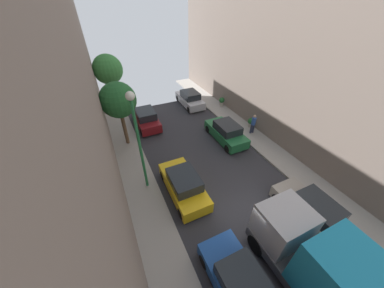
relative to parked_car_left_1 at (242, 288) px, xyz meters
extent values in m
plane|color=#2D2D33|center=(2.70, 2.33, -0.72)|extent=(32.00, 32.00, 0.00)
cube|color=gray|center=(-2.30, 2.33, -0.64)|extent=(2.00, 44.00, 0.15)
cube|color=gray|center=(7.70, 2.33, -0.64)|extent=(2.00, 44.00, 0.15)
cube|color=#194799|center=(0.00, 0.04, -0.17)|extent=(1.76, 4.20, 0.76)
cube|color=#1E2328|center=(0.00, -0.11, 0.53)|extent=(1.56, 2.10, 0.64)
cylinder|color=black|center=(-0.78, 1.59, -0.40)|extent=(0.22, 0.64, 0.64)
cylinder|color=black|center=(0.78, 1.59, -0.40)|extent=(0.22, 0.64, 0.64)
cube|color=gold|center=(0.00, 5.81, -0.17)|extent=(1.76, 4.20, 0.76)
cube|color=#1E2328|center=(0.00, 5.66, 0.53)|extent=(1.56, 2.10, 0.64)
cylinder|color=black|center=(-0.78, 7.36, -0.40)|extent=(0.22, 0.64, 0.64)
cylinder|color=black|center=(0.78, 7.36, -0.40)|extent=(0.22, 0.64, 0.64)
cylinder|color=black|center=(-0.78, 4.26, -0.40)|extent=(0.22, 0.64, 0.64)
cylinder|color=black|center=(0.78, 4.26, -0.40)|extent=(0.22, 0.64, 0.64)
cube|color=maroon|center=(0.00, 14.60, -0.17)|extent=(1.76, 4.20, 0.76)
cube|color=#1E2328|center=(0.00, 14.45, 0.53)|extent=(1.56, 2.10, 0.64)
cylinder|color=black|center=(-0.78, 16.15, -0.40)|extent=(0.22, 0.64, 0.64)
cylinder|color=black|center=(0.78, 16.15, -0.40)|extent=(0.22, 0.64, 0.64)
cylinder|color=black|center=(-0.78, 13.05, -0.40)|extent=(0.22, 0.64, 0.64)
cylinder|color=black|center=(0.78, 13.05, -0.40)|extent=(0.22, 0.64, 0.64)
cube|color=gray|center=(5.40, 1.26, -0.17)|extent=(1.76, 4.20, 0.76)
cube|color=#1E2328|center=(5.40, 1.11, 0.53)|extent=(1.56, 2.10, 0.64)
cylinder|color=black|center=(4.62, 2.81, -0.40)|extent=(0.22, 0.64, 0.64)
cylinder|color=black|center=(6.18, 2.81, -0.40)|extent=(0.22, 0.64, 0.64)
cylinder|color=black|center=(4.62, -0.29, -0.40)|extent=(0.22, 0.64, 0.64)
cylinder|color=black|center=(6.18, -0.29, -0.40)|extent=(0.22, 0.64, 0.64)
cube|color=#1E6638|center=(5.40, 9.56, -0.17)|extent=(1.76, 4.20, 0.76)
cube|color=#1E2328|center=(5.40, 9.41, 0.53)|extent=(1.56, 2.10, 0.64)
cylinder|color=black|center=(4.62, 11.11, -0.40)|extent=(0.22, 0.64, 0.64)
cylinder|color=black|center=(6.18, 11.11, -0.40)|extent=(0.22, 0.64, 0.64)
cylinder|color=black|center=(4.62, 8.01, -0.40)|extent=(0.22, 0.64, 0.64)
cylinder|color=black|center=(6.18, 8.01, -0.40)|extent=(0.22, 0.64, 0.64)
cube|color=silver|center=(5.40, 16.75, -0.17)|extent=(1.76, 4.20, 0.76)
cube|color=#1E2328|center=(5.40, 16.60, 0.53)|extent=(1.56, 2.10, 0.64)
cylinder|color=black|center=(4.62, 18.30, -0.40)|extent=(0.22, 0.64, 0.64)
cylinder|color=black|center=(6.18, 18.30, -0.40)|extent=(0.22, 0.64, 0.64)
cylinder|color=black|center=(4.62, 15.20, -0.40)|extent=(0.22, 0.64, 0.64)
cylinder|color=black|center=(6.18, 15.20, -0.40)|extent=(0.22, 0.64, 0.64)
cube|color=#B7B7BC|center=(2.70, 0.96, 1.11)|extent=(2.10, 1.80, 1.70)
cylinder|color=black|center=(1.72, 1.16, -0.24)|extent=(0.30, 0.96, 0.96)
cylinder|color=black|center=(3.68, 1.16, -0.24)|extent=(0.30, 0.96, 0.96)
cylinder|color=#2D334C|center=(7.78, 9.25, -0.16)|extent=(0.18, 0.18, 0.82)
cylinder|color=#2D334C|center=(8.00, 9.25, -0.16)|extent=(0.18, 0.18, 0.82)
cylinder|color=#3359B2|center=(7.89, 9.25, 0.57)|extent=(0.36, 0.36, 0.64)
sphere|color=tan|center=(7.89, 9.25, 1.03)|extent=(0.24, 0.24, 0.24)
cylinder|color=brown|center=(-2.15, 12.31, 0.81)|extent=(0.28, 0.28, 2.75)
sphere|color=#23602D|center=(-2.15, 12.31, 3.14)|extent=(2.55, 2.55, 2.55)
cylinder|color=brown|center=(-2.01, 19.15, 0.91)|extent=(0.30, 0.30, 2.96)
sphere|color=#38843D|center=(-2.01, 19.15, 3.42)|extent=(2.74, 2.74, 2.74)
cylinder|color=#B2A899|center=(8.28, 14.86, -0.36)|extent=(0.38, 0.38, 0.42)
sphere|color=#23602D|center=(8.28, 14.86, 0.07)|extent=(0.57, 0.57, 0.57)
cylinder|color=#B2A899|center=(8.41, 10.11, -0.40)|extent=(0.35, 0.35, 0.35)
sphere|color=#23602D|center=(8.41, 10.11, 0.00)|extent=(0.56, 0.56, 0.56)
cylinder|color=#26723F|center=(-1.90, 7.17, 2.31)|extent=(0.16, 0.16, 5.75)
sphere|color=white|center=(-1.90, 7.17, 5.40)|extent=(0.44, 0.44, 0.44)
camera|label=1|loc=(-2.97, -1.78, 9.10)|focal=18.74mm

